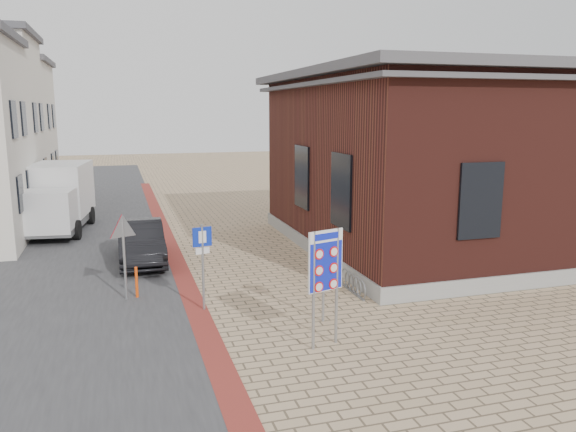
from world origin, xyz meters
TOP-DOWN VIEW (x-y plane):
  - ground at (0.00, 0.00)m, footprint 120.00×120.00m
  - road_strip at (-5.50, 15.00)m, footprint 7.00×60.00m
  - curb_strip at (-2.00, 10.00)m, footprint 0.60×40.00m
  - brick_building at (8.99, 7.00)m, footprint 13.00×13.00m
  - bike_rack at (2.65, 2.20)m, footprint 0.08×1.80m
  - sedan at (-3.20, 7.59)m, footprint 1.56×4.43m
  - box_truck at (-6.48, 13.94)m, footprint 2.98×5.94m
  - border_sign at (0.50, -1.15)m, footprint 0.90×0.32m
  - essen_sign at (1.00, 0.30)m, footprint 0.63×0.07m
  - parking_sign at (-1.80, 2.00)m, footprint 0.52×0.14m
  - yield_sign at (-3.80, 3.50)m, footprint 0.82×0.39m
  - bollard at (-3.50, 3.58)m, footprint 0.11×0.11m

SIDE VIEW (x-z plane):
  - ground at x=0.00m, z-range 0.00..0.00m
  - road_strip at x=-5.50m, z-range 0.00..0.02m
  - curb_strip at x=-2.00m, z-range 0.00..0.03m
  - bike_rack at x=2.65m, z-range -0.04..0.56m
  - bollard at x=-3.50m, z-range 0.00..0.92m
  - sedan at x=-3.20m, z-range 0.00..1.46m
  - essen_sign at x=1.00m, z-range 0.36..2.68m
  - box_truck at x=-6.48m, z-range 0.05..3.03m
  - parking_sign at x=-1.80m, z-range 0.42..2.79m
  - yield_sign at x=-3.80m, z-range 0.64..3.08m
  - border_sign at x=0.50m, z-range 0.59..3.32m
  - brick_building at x=8.99m, z-range 0.09..6.89m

